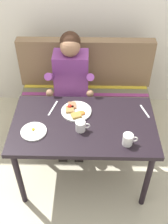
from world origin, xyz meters
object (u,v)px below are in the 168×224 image
couch (85,101)px  coffee_mug_second (128,139)px  plate_breakfast (75,111)px  knife (53,108)px  coffee_mug (81,126)px  person (71,80)px  table (84,130)px  fork (145,111)px  plate_eggs (34,131)px

couch → coffee_mug_second: 1.13m
plate_breakfast → knife: size_ratio=1.31×
coffee_mug → person: bearing=100.0°
table → fork: (0.53, 0.16, 0.08)m
plate_eggs → table: bearing=15.5°
coffee_mug → plate_eggs: bearing=-175.1°
couch → table: bearing=-90.0°
couch → fork: (0.53, -0.61, 0.40)m
table → plate_eggs: plate_eggs is taller
knife → coffee_mug: bearing=-29.0°
plate_eggs → fork: plate_eggs is taller
fork → couch: bearing=113.1°
person → knife: 0.43m
couch → person: (-0.14, -0.17, 0.41)m
table → coffee_mug_second: size_ratio=10.17×
table → couch: couch is taller
table → knife: 0.34m
plate_eggs → coffee_mug: bearing=4.9°
person → couch: bearing=51.7°
coffee_mug_second → fork: bearing=63.6°
fork → coffee_mug_second: bearing=-134.3°
person → plate_eggs: size_ratio=5.83×
person → plate_breakfast: bearing=-81.8°
fork → knife: (-0.80, 0.02, 0.00)m
knife → plate_eggs: bearing=-96.1°
couch → plate_breakfast: couch is taller
plate_breakfast → plate_eggs: bearing=-142.6°
person → coffee_mug: size_ratio=10.27×
coffee_mug → knife: 0.37m
fork → knife: size_ratio=0.85×
coffee_mug_second → plate_eggs: bearing=171.8°
person → plate_eggs: bearing=-110.3°
fork → coffee_mug: bearing=-174.6°
plate_eggs → fork: size_ratio=1.22×
plate_breakfast → coffee_mug: coffee_mug is taller
table → couch: (0.00, 0.76, -0.32)m
plate_breakfast → plate_eggs: plate_breakfast is taller
person → fork: 0.79m
couch → person: size_ratio=1.19×
plate_eggs → coffee_mug_second: (0.74, -0.11, 0.04)m
person → coffee_mug_second: bearing=-59.3°
table → couch: size_ratio=0.83×
coffee_mug → coffee_mug_second: 0.39m
plate_breakfast → knife: (-0.20, 0.04, -0.01)m
couch → person: bearing=-128.3°
couch → plate_eggs: size_ratio=6.93×
coffee_mug_second → couch: bearing=109.2°
table → plate_breakfast: size_ratio=4.59×
couch → coffee_mug: 0.95m
couch → coffee_mug_second: (0.34, -0.98, 0.45)m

